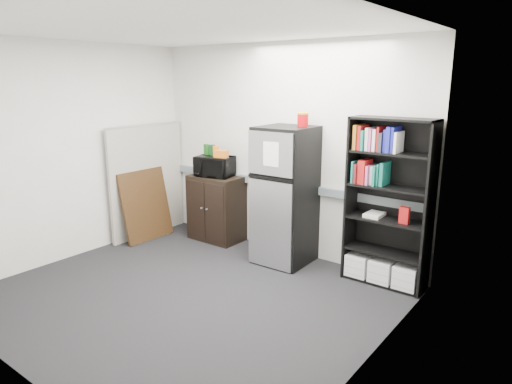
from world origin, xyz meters
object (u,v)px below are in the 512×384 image
(cabinet, at_px, (216,208))
(microwave, at_px, (215,166))
(cubicle_partition, at_px, (148,180))
(bookshelf, at_px, (388,205))
(refrigerator, at_px, (285,196))

(cabinet, height_order, microwave, microwave)
(cubicle_partition, xyz_separation_m, microwave, (0.95, 0.40, 0.26))
(cubicle_partition, bearing_deg, cabinet, 23.80)
(cubicle_partition, distance_m, cabinet, 1.10)
(bookshelf, relative_size, refrigerator, 1.09)
(bookshelf, distance_m, cubicle_partition, 3.46)
(cubicle_partition, xyz_separation_m, cabinet, (0.95, 0.42, -0.35))
(bookshelf, bearing_deg, refrigerator, -173.43)
(cabinet, height_order, refrigerator, refrigerator)
(microwave, bearing_deg, refrigerator, -17.41)
(cubicle_partition, xyz_separation_m, refrigerator, (2.18, 0.34, 0.04))
(microwave, bearing_deg, cubicle_partition, -171.41)
(bookshelf, relative_size, microwave, 3.66)
(bookshelf, height_order, cubicle_partition, bookshelf)
(cabinet, bearing_deg, bookshelf, 1.49)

